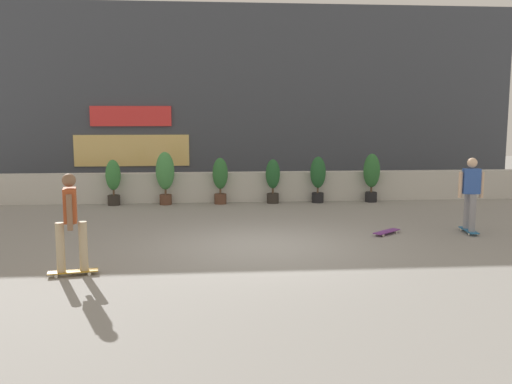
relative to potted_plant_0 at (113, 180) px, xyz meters
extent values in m
plane|color=gray|center=(3.86, -5.55, -0.76)|extent=(48.00, 48.00, 0.00)
cube|color=beige|center=(3.86, 0.45, -0.31)|extent=(18.00, 0.40, 0.90)
cube|color=#424751|center=(3.86, 4.45, 2.49)|extent=(20.00, 2.00, 6.50)
cube|color=#F23333|center=(0.11, 3.41, 1.84)|extent=(2.80, 0.08, 0.70)
cube|color=#F2CC72|center=(0.11, 3.42, 0.64)|extent=(4.00, 0.06, 1.10)
cylinder|color=#2D2823|center=(0.00, 0.00, -0.61)|extent=(0.36, 0.36, 0.30)
cylinder|color=brown|center=(0.00, 0.00, -0.38)|extent=(0.06, 0.06, 0.15)
ellipsoid|color=#387F3D|center=(0.00, 0.00, 0.14)|extent=(0.44, 0.44, 0.89)
cylinder|color=brown|center=(1.51, 0.00, -0.61)|extent=(0.36, 0.36, 0.30)
cylinder|color=brown|center=(1.51, 0.00, -0.38)|extent=(0.06, 0.06, 0.15)
ellipsoid|color=#428C47|center=(1.51, 0.00, 0.25)|extent=(0.54, 0.54, 1.11)
cylinder|color=brown|center=(3.13, 0.00, -0.61)|extent=(0.36, 0.36, 0.30)
cylinder|color=brown|center=(3.13, 0.00, -0.38)|extent=(0.06, 0.06, 0.15)
ellipsoid|color=#2D6B33|center=(3.13, 0.00, 0.16)|extent=(0.45, 0.45, 0.93)
cylinder|color=#2D2823|center=(4.71, 0.00, -0.61)|extent=(0.36, 0.36, 0.30)
cylinder|color=brown|center=(4.71, 0.00, -0.38)|extent=(0.06, 0.06, 0.15)
ellipsoid|color=#235B2D|center=(4.71, 0.00, 0.13)|extent=(0.43, 0.43, 0.88)
cylinder|color=black|center=(6.08, 0.00, -0.61)|extent=(0.36, 0.36, 0.30)
cylinder|color=brown|center=(6.08, 0.00, -0.38)|extent=(0.06, 0.06, 0.15)
ellipsoid|color=#235B2D|center=(6.08, 0.00, 0.17)|extent=(0.46, 0.46, 0.95)
cylinder|color=black|center=(7.73, 0.00, -0.61)|extent=(0.36, 0.36, 0.30)
cylinder|color=brown|center=(7.73, 0.00, -0.38)|extent=(0.06, 0.06, 0.15)
ellipsoid|color=#2D6B33|center=(7.73, 0.00, 0.21)|extent=(0.50, 0.50, 1.02)
cube|color=#BF8C26|center=(0.54, -7.39, -0.69)|extent=(0.82, 0.34, 0.02)
cylinder|color=silver|center=(0.29, -7.52, -0.73)|extent=(0.06, 0.04, 0.06)
cylinder|color=silver|center=(0.26, -7.36, -0.73)|extent=(0.06, 0.04, 0.06)
cylinder|color=silver|center=(0.81, -7.42, -0.73)|extent=(0.06, 0.04, 0.06)
cylinder|color=silver|center=(0.78, -7.26, -0.73)|extent=(0.06, 0.04, 0.06)
cylinder|color=tan|center=(0.36, -7.42, -0.27)|extent=(0.14, 0.14, 0.82)
cylinder|color=tan|center=(0.71, -7.36, -0.27)|extent=(0.14, 0.14, 0.82)
cube|color=#B24C26|center=(0.54, -7.39, 0.42)|extent=(0.26, 0.39, 0.56)
sphere|color=brown|center=(0.54, -7.39, 0.83)|extent=(0.22, 0.22, 0.22)
cylinder|color=brown|center=(0.58, -7.62, 0.34)|extent=(0.09, 0.09, 0.58)
cylinder|color=brown|center=(0.49, -7.16, 0.34)|extent=(0.09, 0.09, 0.58)
cube|color=#266699|center=(8.61, -4.69, -0.69)|extent=(0.28, 0.82, 0.02)
cylinder|color=silver|center=(8.56, -4.43, -0.73)|extent=(0.04, 0.06, 0.06)
cylinder|color=silver|center=(8.72, -4.44, -0.73)|extent=(0.04, 0.06, 0.06)
cylinder|color=silver|center=(8.50, -4.94, -0.73)|extent=(0.04, 0.06, 0.06)
cylinder|color=silver|center=(8.66, -4.96, -0.73)|extent=(0.04, 0.06, 0.06)
cylinder|color=gray|center=(8.63, -4.51, -0.27)|extent=(0.14, 0.14, 0.82)
cylinder|color=gray|center=(8.59, -4.87, -0.27)|extent=(0.14, 0.14, 0.82)
cube|color=#3359B2|center=(8.61, -4.69, 0.42)|extent=(0.38, 0.24, 0.56)
sphere|color=beige|center=(8.61, -4.69, 0.83)|extent=(0.22, 0.22, 0.22)
cylinder|color=beige|center=(8.37, -4.67, 0.34)|extent=(0.09, 0.09, 0.58)
cylinder|color=beige|center=(8.84, -4.72, 0.34)|extent=(0.09, 0.09, 0.58)
cube|color=#72338C|center=(6.72, -4.67, -0.69)|extent=(0.74, 0.66, 0.02)
cylinder|color=silver|center=(6.58, -4.90, -0.73)|extent=(0.06, 0.06, 0.06)
cylinder|color=silver|center=(6.47, -4.78, -0.73)|extent=(0.06, 0.06, 0.06)
cylinder|color=silver|center=(6.98, -4.57, -0.73)|extent=(0.06, 0.06, 0.06)
cylinder|color=silver|center=(6.87, -4.45, -0.73)|extent=(0.06, 0.06, 0.06)
camera|label=1|loc=(2.79, -16.63, 1.87)|focal=39.43mm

